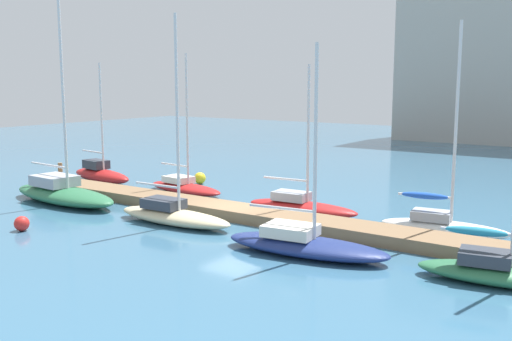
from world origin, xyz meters
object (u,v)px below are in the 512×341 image
Objects in this scene: sailboat_4 at (301,205)px; mooring_buoy_red at (22,224)px; sailboat_7 at (499,270)px; sailboat_1 at (63,192)px; sailboat_0 at (101,173)px; sailboat_5 at (304,243)px; sailboat_3 at (173,213)px; sailboat_6 at (442,223)px; mooring_buoy_yellow at (200,178)px; sailboat_2 at (184,186)px.

sailboat_4 is 11.14× the size of mooring_buoy_red.
sailboat_1 is at bearing 170.56° from sailboat_7.
sailboat_0 is 19.82m from sailboat_5.
sailboat_3 is at bearing -18.98° from sailboat_0.
sailboat_6 is at bearing 5.71° from sailboat_0.
sailboat_5 is 6.79m from sailboat_7.
sailboat_4 is (3.81, 5.03, -0.05)m from sailboat_3.
sailboat_5 is at bearing -35.93° from mooring_buoy_yellow.
sailboat_5 is at bearing 177.22° from sailboat_7.
sailboat_6 is at bearing 114.35° from sailboat_7.
sailboat_7 is (18.60, -5.84, 0.04)m from sailboat_2.
sailboat_0 is 0.71× the size of sailboat_1.
sailboat_1 is 22.07m from sailboat_7.
sailboat_1 is 16.48× the size of mooring_buoy_red.
sailboat_2 is 19.49m from sailboat_7.
sailboat_3 reaches higher than sailboat_2.
sailboat_0 is 1.05× the size of sailboat_4.
sailboat_0 is 10.23× the size of mooring_buoy_yellow.
sailboat_4 is 12.81m from mooring_buoy_red.
mooring_buoy_yellow is at bearing 78.88° from sailboat_1.
sailboat_4 is at bearing 0.23° from sailboat_2.
sailboat_6 is (10.70, 5.08, 0.01)m from sailboat_3.
sailboat_2 is 1.10× the size of sailboat_4.
sailboat_4 reaches higher than mooring_buoy_red.
mooring_buoy_yellow is (-9.57, 3.74, -0.08)m from sailboat_4.
sailboat_1 reaches higher than sailboat_4.
sailboat_5 reaches higher than mooring_buoy_red.
sailboat_1 reaches higher than sailboat_7.
sailboat_0 is at bearing 158.30° from sailboat_7.
mooring_buoy_yellow is (-19.80, 8.68, -0.10)m from sailboat_7.
sailboat_1 is at bearing 125.97° from mooring_buoy_red.
sailboat_4 is at bearing 4.87° from sailboat_0.
mooring_buoy_yellow is (2.27, 8.67, -0.21)m from sailboat_1.
mooring_buoy_yellow is at bearing 159.84° from sailboat_6.
sailboat_0 is at bearing 152.50° from sailboat_3.
sailboat_7 is 10.55× the size of mooring_buoy_red.
sailboat_4 reaches higher than sailboat_7.
sailboat_2 is 0.86× the size of sailboat_3.
sailboat_0 is 0.86× the size of sailboat_6.
sailboat_1 reaches higher than sailboat_3.
sailboat_1 is at bearing -172.65° from sailboat_6.
sailboat_2 is 15.29m from sailboat_6.
mooring_buoy_yellow is 1.14× the size of mooring_buoy_red.
sailboat_1 is 1.21× the size of sailboat_6.
sailboat_4 is at bearing 172.87° from sailboat_6.
sailboat_2 reaches higher than sailboat_5.
sailboat_5 is 1.14× the size of sailboat_7.
sailboat_1 is 15.35m from sailboat_5.
sailboat_7 is (6.74, 0.79, 0.02)m from sailboat_5.
sailboat_3 is 11.84m from sailboat_6.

